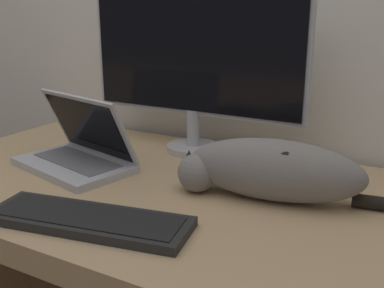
{
  "coord_description": "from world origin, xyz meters",
  "views": [
    {
      "loc": [
        0.59,
        -0.51,
        1.17
      ],
      "look_at": [
        0.12,
        0.35,
        0.87
      ],
      "focal_mm": 42.0,
      "sensor_mm": 36.0,
      "label": 1
    }
  ],
  "objects": [
    {
      "name": "cat",
      "position": [
        0.28,
        0.44,
        0.81
      ],
      "size": [
        0.6,
        0.19,
        0.15
      ],
      "rotation": [
        0.0,
        0.0,
        0.14
      ],
      "color": "gray",
      "rests_on": "desk"
    },
    {
      "name": "external_keyboard",
      "position": [
        0.0,
        0.13,
        0.75
      ],
      "size": [
        0.45,
        0.21,
        0.02
      ],
      "rotation": [
        0.0,
        0.0,
        0.18
      ],
      "color": "black",
      "rests_on": "desk"
    },
    {
      "name": "monitor",
      "position": [
        -0.05,
        0.68,
        1.01
      ],
      "size": [
        0.7,
        0.17,
        0.47
      ],
      "color": "#B2B2B7",
      "rests_on": "desk"
    },
    {
      "name": "laptop",
      "position": [
        -0.26,
        0.39,
        0.78
      ],
      "size": [
        0.37,
        0.28,
        0.21
      ],
      "rotation": [
        0.0,
        0.0,
        -0.23
      ],
      "color": "#B7B7BC",
      "rests_on": "desk"
    },
    {
      "name": "desk",
      "position": [
        0.0,
        0.39,
        0.58
      ],
      "size": [
        1.42,
        0.79,
        0.74
      ],
      "color": "tan",
      "rests_on": "ground_plane"
    }
  ]
}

